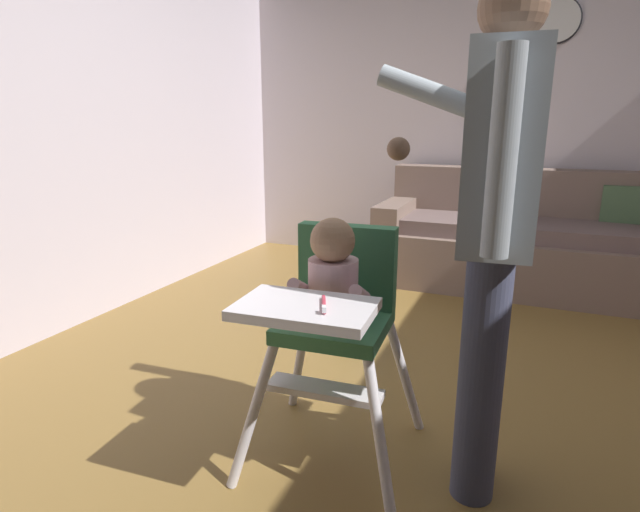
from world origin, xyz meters
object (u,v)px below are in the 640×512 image
object	(u,v)px
toy_ball	(348,328)
wall_clock	(557,20)
couch	(518,242)
high_chair	(334,300)
adult_standing	(492,225)

from	to	relation	value
toy_ball	wall_clock	distance (m)	2.90
toy_ball	couch	bearing A→B (deg)	63.06
high_chair	adult_standing	world-z (taller)	adult_standing
couch	high_chair	distance (m)	2.56
high_chair	wall_clock	world-z (taller)	wall_clock
toy_ball	wall_clock	bearing A→B (deg)	66.16
high_chair	wall_clock	xyz separation A→B (m)	(0.64, 2.97, 1.34)
couch	wall_clock	bearing A→B (deg)	167.41
high_chair	toy_ball	xyz separation A→B (m)	(-0.27, 0.92, -0.50)
couch	toy_ball	bearing A→B (deg)	-26.94
adult_standing	wall_clock	size ratio (longest dim) A/B	4.71
high_chair	wall_clock	bearing A→B (deg)	164.13
couch	wall_clock	size ratio (longest dim) A/B	5.97
toy_ball	adult_standing	bearing A→B (deg)	-48.87
couch	adult_standing	xyz separation A→B (m)	(-0.04, -2.44, 0.58)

